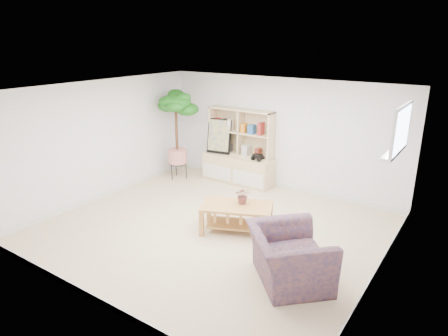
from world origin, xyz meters
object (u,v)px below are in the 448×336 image
Objects in this scene: coffee_table at (237,218)px; armchair at (289,253)px; floor_tree at (177,136)px; storage_unit at (238,147)px.

armchair is (1.37, -0.84, 0.18)m from coffee_table.
floor_tree is at bearing 15.27° from armchair.
floor_tree is 4.66m from armchair.
coffee_table is 3.12m from floor_tree.
floor_tree reaches higher than armchair.
coffee_table is 1.62m from armchair.
floor_tree is at bearing 126.26° from coffee_table.
floor_tree reaches higher than coffee_table.
coffee_table is at bearing -58.22° from storage_unit.
storage_unit is 1.42× the size of coffee_table.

